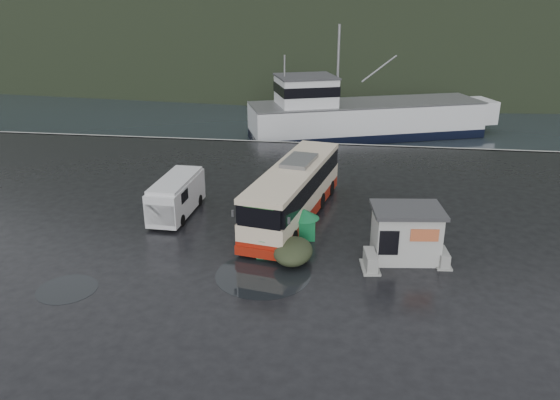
# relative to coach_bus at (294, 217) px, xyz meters

# --- Properties ---
(ground) EXTENTS (160.00, 160.00, 0.00)m
(ground) POSITION_rel_coach_bus_xyz_m (-2.30, -3.42, 0.00)
(ground) COLOR black
(ground) RESTS_ON ground
(harbor_water) EXTENTS (300.00, 180.00, 0.02)m
(harbor_water) POSITION_rel_coach_bus_xyz_m (-2.30, 106.58, 0.00)
(harbor_water) COLOR black
(harbor_water) RESTS_ON ground
(quay_edge) EXTENTS (160.00, 0.60, 1.50)m
(quay_edge) POSITION_rel_coach_bus_xyz_m (-2.30, 16.58, 0.00)
(quay_edge) COLOR #999993
(quay_edge) RESTS_ON ground
(headland) EXTENTS (780.00, 540.00, 570.00)m
(headland) POSITION_rel_coach_bus_xyz_m (7.70, 246.58, 0.00)
(headland) COLOR black
(headland) RESTS_ON ground
(coach_bus) EXTENTS (5.07, 12.04, 3.30)m
(coach_bus) POSITION_rel_coach_bus_xyz_m (0.00, 0.00, 0.00)
(coach_bus) COLOR beige
(coach_bus) RESTS_ON ground
(white_van) EXTENTS (2.07, 5.49, 2.26)m
(white_van) POSITION_rel_coach_bus_xyz_m (-6.83, -0.47, 0.00)
(white_van) COLOR silver
(white_van) RESTS_ON ground
(waste_bin_left) EXTENTS (1.18, 1.18, 1.50)m
(waste_bin_left) POSITION_rel_coach_bus_xyz_m (-0.77, -4.97, 0.00)
(waste_bin_left) COLOR #136D39
(waste_bin_left) RESTS_ON ground
(waste_bin_right) EXTENTS (1.30, 1.30, 1.62)m
(waste_bin_right) POSITION_rel_coach_bus_xyz_m (0.84, -2.64, 0.00)
(waste_bin_right) COLOR #136D39
(waste_bin_right) RESTS_ON ground
(dome_tent) EXTENTS (2.02, 2.74, 1.04)m
(dome_tent) POSITION_rel_coach_bus_xyz_m (0.58, -5.44, 0.00)
(dome_tent) COLOR #2E3620
(dome_tent) RESTS_ON ground
(ticket_kiosk) EXTENTS (3.63, 2.92, 2.62)m
(ticket_kiosk) POSITION_rel_coach_bus_xyz_m (5.96, -4.30, 0.00)
(ticket_kiosk) COLOR #B7B7B3
(ticket_kiosk) RESTS_ON ground
(jersey_barrier_a) EXTENTS (1.02, 1.71, 0.81)m
(jersey_barrier_a) POSITION_rel_coach_bus_xyz_m (4.29, -5.69, 0.00)
(jersey_barrier_a) COLOR #999993
(jersey_barrier_a) RESTS_ON ground
(jersey_barrier_b) EXTENTS (1.11, 1.70, 0.78)m
(jersey_barrier_b) POSITION_rel_coach_bus_xyz_m (6.47, -4.31, 0.00)
(jersey_barrier_b) COLOR #999993
(jersey_barrier_b) RESTS_ON ground
(jersey_barrier_c) EXTENTS (0.86, 1.50, 0.72)m
(jersey_barrier_c) POSITION_rel_coach_bus_xyz_m (7.71, -4.80, 0.00)
(jersey_barrier_c) COLOR #999993
(jersey_barrier_c) RESTS_ON ground
(fishing_trawler) EXTENTS (27.60, 15.01, 10.89)m
(fishing_trawler) POSITION_rel_coach_bus_xyz_m (4.37, 25.33, 0.00)
(fishing_trawler) COLOR silver
(fishing_trawler) RESTS_ON ground
(puddles) EXTENTS (11.92, 6.00, 0.01)m
(puddles) POSITION_rel_coach_bus_xyz_m (-2.82, -7.68, 0.01)
(puddles) COLOR black
(puddles) RESTS_ON ground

